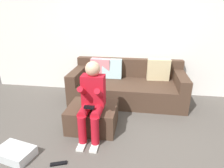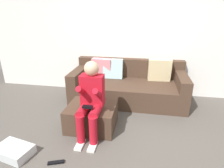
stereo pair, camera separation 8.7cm
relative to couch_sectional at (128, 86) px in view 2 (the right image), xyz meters
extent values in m
plane|color=#544F49|center=(0.00, -1.62, -0.30)|extent=(8.32, 8.32, 0.00)
cube|color=white|center=(0.00, 0.46, 1.08)|extent=(6.40, 0.10, 2.75)
cube|color=#473326|center=(0.00, -0.06, -0.10)|extent=(2.23, 0.95, 0.40)
cube|color=#473326|center=(0.00, 0.33, 0.30)|extent=(2.23, 0.17, 0.39)
cube|color=#473326|center=(-1.01, -0.06, 0.21)|extent=(0.19, 0.95, 0.22)
cube|color=#473326|center=(1.02, -0.06, 0.21)|extent=(0.19, 0.95, 0.22)
cube|color=pink|center=(-0.58, 0.17, 0.31)|extent=(0.42, 0.19, 0.42)
cube|color=silver|center=(-0.34, 0.16, 0.31)|extent=(0.41, 0.20, 0.42)
cube|color=beige|center=(0.61, 0.17, 0.32)|extent=(0.45, 0.20, 0.45)
cube|color=#473326|center=(-0.46, -1.10, -0.11)|extent=(0.74, 0.62, 0.37)
cube|color=red|center=(-0.41, -1.18, 0.37)|extent=(0.33, 0.19, 0.46)
sphere|color=#D8AD8C|center=(-0.41, -1.18, 0.70)|extent=(0.21, 0.21, 0.21)
cylinder|color=red|center=(-0.50, -1.35, 0.14)|extent=(0.13, 0.35, 0.13)
cylinder|color=red|center=(-0.50, -1.53, -0.07)|extent=(0.11, 0.11, 0.41)
cube|color=white|center=(-0.50, -1.59, -0.28)|extent=(0.10, 0.22, 0.03)
cylinder|color=red|center=(-0.52, -1.30, 0.39)|extent=(0.08, 0.32, 0.25)
cylinder|color=red|center=(-0.32, -1.35, 0.14)|extent=(0.13, 0.35, 0.13)
cylinder|color=red|center=(-0.32, -1.53, -0.07)|extent=(0.11, 0.11, 0.41)
cube|color=white|center=(-0.32, -1.59, -0.28)|extent=(0.10, 0.22, 0.03)
cylinder|color=red|center=(-0.29, -1.31, 0.38)|extent=(0.08, 0.35, 0.28)
cube|color=black|center=(-0.41, -1.44, 0.24)|extent=(0.14, 0.06, 0.03)
cube|color=silver|center=(-1.27, -1.90, -0.24)|extent=(0.52, 0.40, 0.12)
cube|color=black|center=(-0.68, -1.94, -0.29)|extent=(0.20, 0.11, 0.02)
camera|label=1|loc=(0.22, -3.62, 1.44)|focal=30.43mm
camera|label=2|loc=(0.31, -3.60, 1.44)|focal=30.43mm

